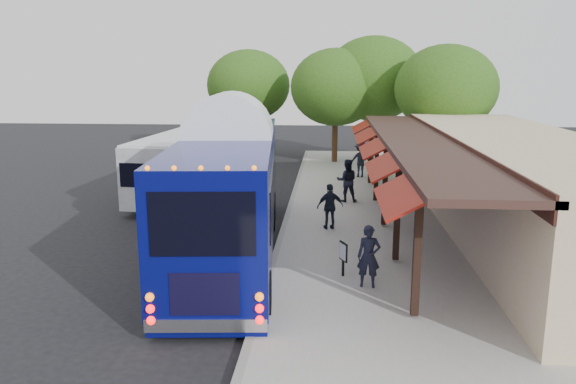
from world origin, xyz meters
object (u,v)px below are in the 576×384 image
(coach_bus, at_px, (230,186))
(ped_d, at_px, (360,159))
(sign_board, at_px, (343,253))
(ped_c, at_px, (330,206))
(city_bus, at_px, (191,159))
(ped_a, at_px, (369,256))
(ped_b, at_px, (347,181))

(coach_bus, xyz_separation_m, ped_d, (4.85, 13.01, -1.11))
(sign_board, bearing_deg, ped_c, 69.54)
(city_bus, relative_size, sign_board, 11.26)
(ped_a, relative_size, ped_c, 1.01)
(ped_a, xyz_separation_m, ped_c, (-1.04, 5.61, -0.01))
(coach_bus, height_order, ped_a, coach_bus)
(ped_a, xyz_separation_m, sign_board, (-0.66, 0.74, -0.17))
(ped_d, bearing_deg, coach_bus, 64.11)
(ped_a, distance_m, sign_board, 1.01)
(city_bus, xyz_separation_m, sign_board, (7.22, -11.53, -0.82))
(ped_b, bearing_deg, coach_bus, 58.32)
(sign_board, bearing_deg, ped_b, 62.91)
(ped_a, relative_size, ped_d, 0.88)
(ped_b, relative_size, ped_c, 1.13)
(ped_a, height_order, ped_b, ped_b)
(ped_d, distance_m, sign_board, 15.40)
(coach_bus, height_order, ped_c, coach_bus)
(city_bus, relative_size, ped_c, 6.65)
(ped_c, bearing_deg, ped_b, -114.98)
(coach_bus, distance_m, sign_board, 4.52)
(ped_b, bearing_deg, city_bus, -18.37)
(city_bus, distance_m, sign_board, 13.63)
(ped_c, bearing_deg, ped_a, 84.85)
(city_bus, distance_m, ped_b, 7.90)
(coach_bus, relative_size, sign_board, 13.16)
(city_bus, relative_size, ped_a, 6.61)
(coach_bus, relative_size, city_bus, 1.17)
(ped_c, xyz_separation_m, sign_board, (0.38, -4.87, -0.17))
(coach_bus, relative_size, ped_d, 6.80)
(sign_board, bearing_deg, ped_d, 60.40)
(ped_a, relative_size, sign_board, 1.70)
(ped_b, bearing_deg, ped_d, -100.72)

